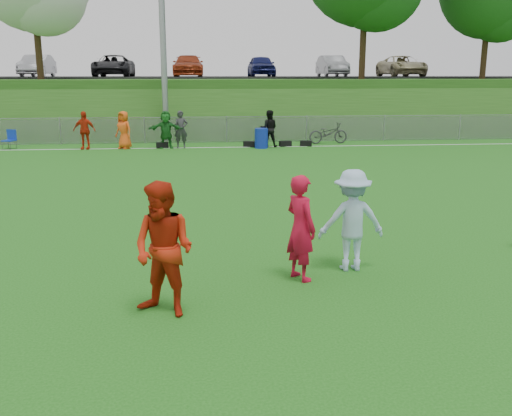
{
  "coord_description": "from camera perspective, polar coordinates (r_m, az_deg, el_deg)",
  "views": [
    {
      "loc": [
        -1.33,
        -8.29,
        3.36
      ],
      "look_at": [
        -0.46,
        0.5,
        1.27
      ],
      "focal_mm": 40.0,
      "sensor_mm": 36.0,
      "label": 1
    }
  ],
  "objects": [
    {
      "name": "ground",
      "position": [
        9.04,
        3.25,
        -8.49
      ],
      "size": [
        120.0,
        120.0,
        0.0
      ],
      "primitive_type": "plane",
      "color": "#195712",
      "rests_on": "ground"
    },
    {
      "name": "sideline_far",
      "position": [
        26.53,
        -2.74,
        6.09
      ],
      "size": [
        60.0,
        0.1,
        0.01
      ],
      "primitive_type": "cube",
      "color": "white",
      "rests_on": "ground"
    },
    {
      "name": "fence",
      "position": [
        28.45,
        -2.96,
        7.88
      ],
      "size": [
        58.0,
        0.06,
        1.3
      ],
      "color": "gray",
      "rests_on": "ground"
    },
    {
      "name": "light_pole",
      "position": [
        29.33,
        -9.43,
        19.75
      ],
      "size": [
        1.2,
        0.4,
        12.15
      ],
      "color": "gray",
      "rests_on": "ground"
    },
    {
      "name": "berm",
      "position": [
        39.35,
        -3.76,
        10.63
      ],
      "size": [
        120.0,
        18.0,
        3.0
      ],
      "primitive_type": "cube",
      "color": "#245417",
      "rests_on": "ground"
    },
    {
      "name": "parking_lot",
      "position": [
        41.31,
        -3.89,
        12.91
      ],
      "size": [
        120.0,
        12.0,
        0.1
      ],
      "primitive_type": "cube",
      "color": "black",
      "rests_on": "berm"
    },
    {
      "name": "car_row",
      "position": [
        40.29,
        -5.57,
        13.96
      ],
      "size": [
        32.04,
        5.18,
        1.44
      ],
      "color": "white",
      "rests_on": "parking_lot"
    },
    {
      "name": "spectator_row",
      "position": [
        26.44,
        -8.7,
        7.76
      ],
      "size": [
        9.32,
        0.91,
        1.69
      ],
      "color": "red",
      "rests_on": "ground"
    },
    {
      "name": "gear_bags",
      "position": [
        26.69,
        -0.47,
        6.41
      ],
      "size": [
        7.27,
        0.49,
        0.26
      ],
      "color": "black",
      "rests_on": "ground"
    },
    {
      "name": "player_red_left",
      "position": [
        9.39,
        4.49,
        -1.98
      ],
      "size": [
        0.68,
        0.77,
        1.77
      ],
      "primitive_type": "imported",
      "rotation": [
        0.0,
        0.0,
        2.08
      ],
      "color": "red",
      "rests_on": "ground"
    },
    {
      "name": "player_red_center",
      "position": [
        8.07,
        -9.2,
        -4.13
      ],
      "size": [
        1.18,
        1.1,
        1.92
      ],
      "primitive_type": "imported",
      "rotation": [
        0.0,
        0.0,
        -0.53
      ],
      "color": "red",
      "rests_on": "ground"
    },
    {
      "name": "player_blue",
      "position": [
        9.96,
        9.55,
        -1.22
      ],
      "size": [
        1.15,
        0.67,
        1.77
      ],
      "primitive_type": "imported",
      "rotation": [
        0.0,
        0.0,
        3.15
      ],
      "color": "#A2C4E0",
      "rests_on": "ground"
    },
    {
      "name": "recycling_bin",
      "position": [
        26.2,
        0.53,
        6.99
      ],
      "size": [
        0.74,
        0.74,
        0.9
      ],
      "primitive_type": "cylinder",
      "rotation": [
        0.0,
        0.0,
        0.26
      ],
      "color": "#0F27A5",
      "rests_on": "ground"
    },
    {
      "name": "camp_chair",
      "position": [
        28.18,
        -23.43,
        5.95
      ],
      "size": [
        0.62,
        0.63,
        0.87
      ],
      "rotation": [
        0.0,
        0.0,
        -0.35
      ],
      "color": "#0F2FA6",
      "rests_on": "ground"
    },
    {
      "name": "bicycle",
      "position": [
        28.13,
        7.24,
        7.43
      ],
      "size": [
        1.98,
        0.88,
        1.01
      ],
      "primitive_type": "imported",
      "rotation": [
        0.0,
        0.0,
        1.68
      ],
      "color": "#2F2E31",
      "rests_on": "ground"
    }
  ]
}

